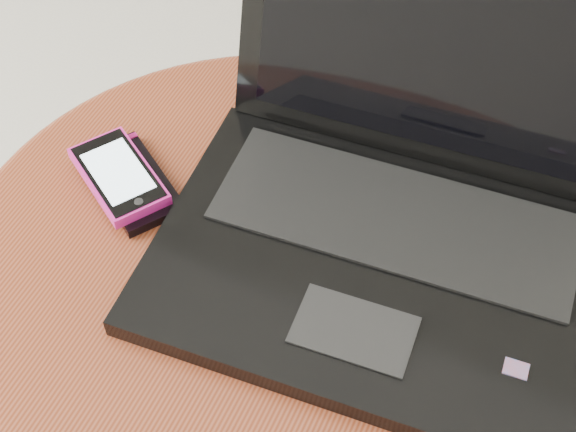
% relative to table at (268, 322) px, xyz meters
% --- Properties ---
extents(table, '(0.60, 0.60, 0.48)m').
position_rel_table_xyz_m(table, '(0.00, 0.00, 0.00)').
color(table, '#53281A').
rests_on(table, ground).
extents(laptop, '(0.42, 0.37, 0.26)m').
position_rel_table_xyz_m(laptop, '(0.10, 0.08, 0.15)').
color(laptop, black).
rests_on(laptop, table).
extents(phone_black, '(0.13, 0.12, 0.01)m').
position_rel_table_xyz_m(phone_black, '(-0.16, 0.03, 0.11)').
color(phone_black, black).
rests_on(phone_black, table).
extents(phone_pink, '(0.12, 0.11, 0.01)m').
position_rel_table_xyz_m(phone_pink, '(-0.17, 0.02, 0.12)').
color(phone_pink, '#D61F91').
rests_on(phone_pink, phone_black).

